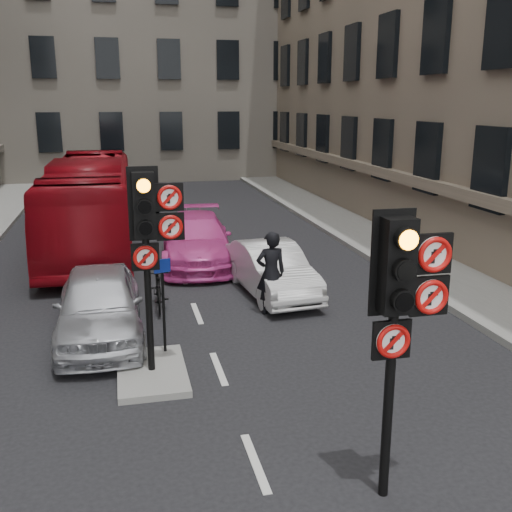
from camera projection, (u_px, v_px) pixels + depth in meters
name	position (u px, v px, depth m)	size (l,w,h in m)	color
pavement_right	(405.00, 251.00, 19.06)	(3.00, 50.00, 0.16)	gray
centre_island	(152.00, 372.00, 10.64)	(1.20, 2.00, 0.12)	gray
building_far	(134.00, 18.00, 39.50)	(30.00, 14.00, 20.00)	gray
signal_near	(402.00, 296.00, 6.81)	(0.91, 0.40, 3.58)	black
signal_far	(150.00, 227.00, 9.98)	(0.91, 0.40, 3.58)	black
car_silver	(99.00, 305.00, 12.16)	(1.70, 4.23, 1.44)	#B6B8BF
car_white	(272.00, 269.00, 14.99)	(1.36, 3.89, 1.28)	silver
car_pink	(196.00, 240.00, 17.82)	(2.01, 4.95, 1.44)	#D33E97
bus_red	(91.00, 204.00, 19.48)	(2.48, 10.61, 2.96)	maroon
motorcycle	(158.00, 287.00, 13.95)	(0.49, 1.75, 1.05)	black
motorcyclist	(271.00, 273.00, 13.55)	(0.70, 0.46, 1.92)	black
info_sign	(163.00, 292.00, 11.08)	(0.31, 0.13, 1.82)	black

